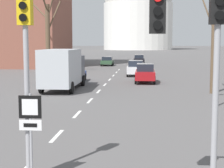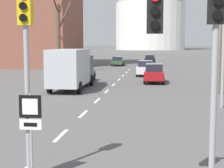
{
  "view_description": "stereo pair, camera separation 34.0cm",
  "coord_description": "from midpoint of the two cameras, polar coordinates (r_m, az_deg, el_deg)",
  "views": [
    {
      "loc": [
        3.4,
        -2.97,
        3.66
      ],
      "look_at": [
        2.54,
        7.0,
        2.54
      ],
      "focal_mm": 60.0,
      "sensor_mm": 36.0,
      "label": 1
    },
    {
      "loc": [
        3.74,
        -2.93,
        3.66
      ],
      "look_at": [
        2.54,
        7.0,
        2.54
      ],
      "focal_mm": 60.0,
      "sensor_mm": 36.0,
      "label": 2
    }
  ],
  "objects": [
    {
      "name": "lane_stripe_7",
      "position": [
        36.96,
        -0.62,
        0.68
      ],
      "size": [
        0.16,
        2.0,
        0.01
      ],
      "primitive_type": "cube",
      "color": "silver",
      "rests_on": "ground_plane"
    },
    {
      "name": "delivery_truck",
      "position": [
        29.16,
        -7.84,
        2.45
      ],
      "size": [
        2.44,
        7.2,
        3.14
      ],
      "color": "#333842",
      "rests_on": "ground_plane"
    },
    {
      "name": "traffic_signal_near_right",
      "position": [
        8.45,
        11.64,
        7.62
      ],
      "size": [
        1.67,
        0.34,
        5.11
      ],
      "color": "#9E9EA3",
      "rests_on": "ground_plane"
    },
    {
      "name": "lane_stripe_6",
      "position": [
        32.51,
        -1.39,
        -0.1
      ],
      "size": [
        0.16,
        2.0,
        0.01
      ],
      "primitive_type": "cube",
      "color": "silver",
      "rests_on": "ground_plane"
    },
    {
      "name": "sedan_mid_centre",
      "position": [
        40.98,
        3.38,
        2.41
      ],
      "size": [
        1.86,
        3.85,
        1.7
      ],
      "color": "silver",
      "rests_on": "ground_plane"
    },
    {
      "name": "bare_tree_left_near",
      "position": [
        46.03,
        -10.01,
        7.63
      ],
      "size": [
        4.63,
        4.26,
        9.89
      ],
      "color": "brown",
      "rests_on": "ground_plane"
    },
    {
      "name": "lane_stripe_8",
      "position": [
        41.42,
        -0.02,
        1.3
      ],
      "size": [
        0.16,
        2.0,
        0.01
      ],
      "primitive_type": "cube",
      "color": "silver",
      "rests_on": "ground_plane"
    },
    {
      "name": "sedan_near_left",
      "position": [
        65.04,
        4.01,
        3.81
      ],
      "size": [
        1.88,
        4.08,
        1.53
      ],
      "color": "black",
      "rests_on": "ground_plane"
    },
    {
      "name": "lane_stripe_4",
      "position": [
        23.67,
        -3.8,
        -2.54
      ],
      "size": [
        0.16,
        2.0,
        0.01
      ],
      "primitive_type": "cube",
      "color": "silver",
      "rests_on": "ground_plane"
    },
    {
      "name": "lane_stripe_2",
      "position": [
        15.01,
        -9.07,
        -7.81
      ],
      "size": [
        0.16,
        2.0,
        0.01
      ],
      "primitive_type": "cube",
      "color": "silver",
      "rests_on": "ground_plane"
    },
    {
      "name": "lane_stripe_3",
      "position": [
        19.3,
        -5.83,
        -4.59
      ],
      "size": [
        0.16,
        2.0,
        0.01
      ],
      "primitive_type": "cube",
      "color": "silver",
      "rests_on": "ground_plane"
    },
    {
      "name": "lane_stripe_5",
      "position": [
        28.08,
        -2.4,
        -1.12
      ],
      "size": [
        0.16,
        2.0,
        0.01
      ],
      "primitive_type": "cube",
      "color": "silver",
      "rests_on": "ground_plane"
    },
    {
      "name": "route_sign_post",
      "position": [
        10.09,
        -13.27,
        -5.67
      ],
      "size": [
        0.6,
        0.08,
        2.34
      ],
      "color": "#9E9EA3",
      "rests_on": "ground_plane"
    },
    {
      "name": "sedan_near_right",
      "position": [
        34.06,
        4.79,
        1.66
      ],
      "size": [
        1.82,
        4.09,
        1.75
      ],
      "color": "maroon",
      "rests_on": "ground_plane"
    },
    {
      "name": "traffic_signal_centre_tall",
      "position": [
        10.02,
        -13.96,
        5.81
      ],
      "size": [
        0.36,
        0.34,
        5.16
      ],
      "color": "#9E9EA3",
      "rests_on": "ground_plane"
    },
    {
      "name": "street_lamp_right",
      "position": [
        21.64,
        14.37,
        8.81
      ],
      "size": [
        1.75,
        0.36,
        7.57
      ],
      "color": "#9E9EA3",
      "rests_on": "ground_plane"
    },
    {
      "name": "sedan_far_left",
      "position": [
        59.12,
        -0.89,
        3.52
      ],
      "size": [
        1.85,
        3.88,
        1.43
      ],
      "color": "#2D4C33",
      "rests_on": "ground_plane"
    },
    {
      "name": "lane_stripe_10",
      "position": [
        50.37,
        0.87,
        2.2
      ],
      "size": [
        0.16,
        2.0,
        0.01
      ],
      "primitive_type": "cube",
      "color": "silver",
      "rests_on": "ground_plane"
    },
    {
      "name": "bare_tree_right_near",
      "position": [
        27.69,
        14.97,
        7.2
      ],
      "size": [
        2.21,
        4.4,
        8.76
      ],
      "color": "brown",
      "rests_on": "ground_plane"
    },
    {
      "name": "lane_stripe_9",
      "position": [
        45.89,
        0.47,
        1.79
      ],
      "size": [
        0.16,
        2.0,
        0.01
      ],
      "primitive_type": "cube",
      "color": "silver",
      "rests_on": "ground_plane"
    },
    {
      "name": "sedan_far_right",
      "position": [
        34.99,
        -6.1,
        1.58
      ],
      "size": [
        1.79,
        4.21,
        1.48
      ],
      "color": "navy",
      "rests_on": "ground_plane"
    }
  ]
}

